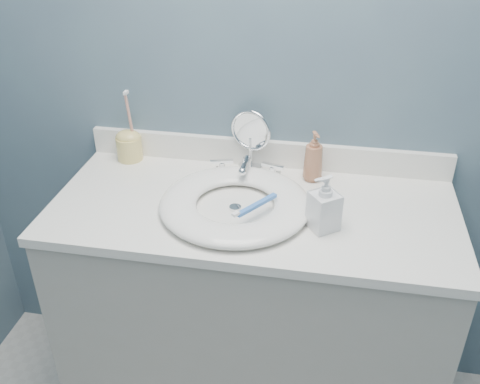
% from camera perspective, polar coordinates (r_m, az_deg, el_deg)
% --- Properties ---
extents(back_wall, '(2.20, 0.02, 2.40)m').
position_cam_1_polar(back_wall, '(1.72, 3.06, 12.57)').
color(back_wall, '#495D6E').
rests_on(back_wall, ground).
extents(vanity_cabinet, '(1.20, 0.55, 0.85)m').
position_cam_1_polar(vanity_cabinet, '(1.89, 1.25, -13.14)').
color(vanity_cabinet, '#ACA79D').
rests_on(vanity_cabinet, ground).
extents(countertop, '(1.22, 0.57, 0.03)m').
position_cam_1_polar(countertop, '(1.62, 1.43, -1.86)').
color(countertop, white).
rests_on(countertop, vanity_cabinet).
extents(backsplash, '(1.22, 0.02, 0.09)m').
position_cam_1_polar(backsplash, '(1.81, 2.77, 4.17)').
color(backsplash, white).
rests_on(backsplash, countertop).
extents(basin, '(0.45, 0.45, 0.04)m').
position_cam_1_polar(basin, '(1.58, -0.52, -1.23)').
color(basin, white).
rests_on(basin, countertop).
extents(drain, '(0.04, 0.04, 0.01)m').
position_cam_1_polar(drain, '(1.59, -0.52, -1.68)').
color(drain, silver).
rests_on(drain, countertop).
extents(faucet, '(0.25, 0.13, 0.07)m').
position_cam_1_polar(faucet, '(1.74, 0.69, 2.40)').
color(faucet, silver).
rests_on(faucet, countertop).
extents(makeup_mirror, '(0.14, 0.08, 0.21)m').
position_cam_1_polar(makeup_mirror, '(1.76, 1.14, 5.88)').
color(makeup_mirror, silver).
rests_on(makeup_mirror, countertop).
extents(soap_bottle_amber, '(0.08, 0.08, 0.17)m').
position_cam_1_polar(soap_bottle_amber, '(1.72, 7.85, 3.78)').
color(soap_bottle_amber, '#A3684A').
rests_on(soap_bottle_amber, countertop).
extents(soap_bottle_clear, '(0.11, 0.10, 0.16)m').
position_cam_1_polar(soap_bottle_clear, '(1.48, 9.01, -1.14)').
color(soap_bottle_clear, silver).
rests_on(soap_bottle_clear, countertop).
extents(toothbrush_holder, '(0.09, 0.09, 0.25)m').
position_cam_1_polar(toothbrush_holder, '(1.88, -11.76, 5.04)').
color(toothbrush_holder, '#DFC96F').
rests_on(toothbrush_holder, countertop).
extents(toothbrush_lying, '(0.11, 0.15, 0.02)m').
position_cam_1_polar(toothbrush_lying, '(1.52, 1.64, -1.48)').
color(toothbrush_lying, '#3973CC').
rests_on(toothbrush_lying, basin).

